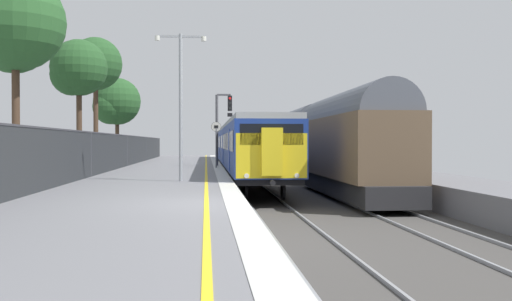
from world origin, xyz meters
TOP-DOWN VIEW (x-y plane):
  - ground at (2.64, 0.00)m, footprint 17.40×110.00m
  - commuter_train_at_platform at (2.10, 26.66)m, footprint 2.83×39.60m
  - freight_train_adjacent_track at (6.10, 32.12)m, footprint 2.60×55.25m
  - signal_gantry at (0.63, 23.22)m, footprint 1.10×0.24m
  - speed_limit_sign at (0.25, 20.11)m, footprint 0.59×0.08m
  - platform_lamp_mid at (-1.34, 8.39)m, footprint 2.00×0.20m
  - background_tree_left at (-7.39, 17.87)m, footprint 3.09×3.09m
  - background_tree_centre at (-8.26, 10.35)m, footprint 4.06×4.06m
  - background_tree_right at (-8.40, 37.62)m, footprint 4.19×4.19m
  - background_tree_back at (-8.12, 26.27)m, footprint 3.66×3.66m

SIDE VIEW (x-z plane):
  - ground at x=2.64m, z-range -1.21..0.00m
  - commuter_train_at_platform at x=2.10m, z-range -0.64..3.17m
  - freight_train_adjacent_track at x=6.10m, z-range -0.78..3.97m
  - speed_limit_sign at x=0.25m, z-range 0.38..3.13m
  - signal_gantry at x=0.63m, z-range 0.60..5.29m
  - platform_lamp_mid at x=-1.34m, z-range 0.51..6.27m
  - background_tree_right at x=-8.40m, z-range 1.39..8.67m
  - background_tree_left at x=-7.39m, z-range 1.89..9.06m
  - background_tree_centre at x=-8.26m, z-range 2.06..10.61m
  - background_tree_back at x=-8.12m, z-range 2.44..11.27m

